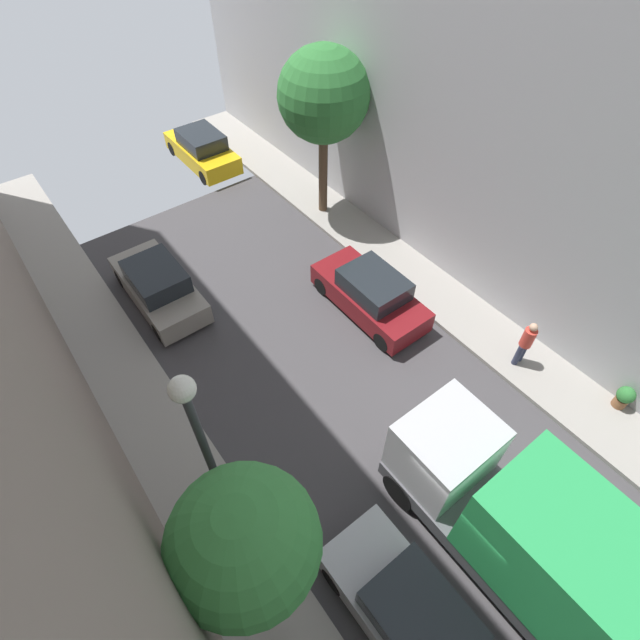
% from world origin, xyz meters
% --- Properties ---
extents(ground, '(32.00, 32.00, 0.00)m').
position_xyz_m(ground, '(0.00, 0.00, 0.00)').
color(ground, '#423F42').
extents(sidewalk_right, '(2.00, 44.00, 0.15)m').
position_xyz_m(sidewalk_right, '(5.00, 0.00, 0.07)').
color(sidewalk_right, gray).
rests_on(sidewalk_right, ground).
extents(parked_car_left_2, '(1.78, 4.20, 1.57)m').
position_xyz_m(parked_car_left_2, '(-2.70, -0.81, 0.72)').
color(parked_car_left_2, silver).
rests_on(parked_car_left_2, ground).
extents(parked_car_left_3, '(1.78, 4.20, 1.57)m').
position_xyz_m(parked_car_left_3, '(-2.70, 11.24, 0.72)').
color(parked_car_left_3, gray).
rests_on(parked_car_left_3, ground).
extents(parked_car_right_2, '(1.78, 4.20, 1.57)m').
position_xyz_m(parked_car_right_2, '(2.70, 6.65, 0.72)').
color(parked_car_right_2, maroon).
rests_on(parked_car_right_2, ground).
extents(parked_car_right_3, '(1.78, 4.20, 1.57)m').
position_xyz_m(parked_car_right_3, '(2.70, 18.26, 0.72)').
color(parked_car_right_3, gold).
rests_on(parked_car_right_3, ground).
extents(delivery_truck, '(2.26, 6.60, 3.38)m').
position_xyz_m(delivery_truck, '(0.00, -1.47, 1.79)').
color(delivery_truck, '#4C4C51').
rests_on(delivery_truck, ground).
extents(pedestrian, '(0.40, 0.36, 1.72)m').
position_xyz_m(pedestrian, '(4.76, 2.16, 1.07)').
color(pedestrian, '#2D334C').
rests_on(pedestrian, sidewalk_right).
extents(street_tree_0, '(2.57, 2.57, 5.01)m').
position_xyz_m(street_tree_0, '(-4.88, 1.49, 3.85)').
color(street_tree_0, brown).
rests_on(street_tree_0, sidewalk_left).
extents(street_tree_1, '(3.21, 3.21, 6.27)m').
position_xyz_m(street_tree_1, '(4.80, 11.95, 4.77)').
color(street_tree_1, brown).
rests_on(street_tree_1, sidewalk_right).
extents(potted_plant_3, '(0.48, 0.48, 0.77)m').
position_xyz_m(potted_plant_3, '(5.79, -0.57, 0.57)').
color(potted_plant_3, brown).
rests_on(potted_plant_3, sidewalk_right).
extents(lamp_post, '(0.44, 0.44, 6.04)m').
position_xyz_m(lamp_post, '(-4.60, 3.25, 4.08)').
color(lamp_post, '#333338').
rests_on(lamp_post, sidewalk_left).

